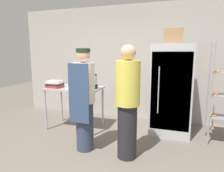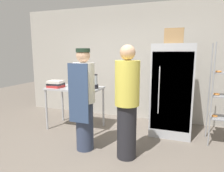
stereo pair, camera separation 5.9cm
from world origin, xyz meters
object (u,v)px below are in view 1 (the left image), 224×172
Objects in this scene: refrigerator at (171,90)px; binder_stack at (55,84)px; person_baker at (84,99)px; cardboard_storage_box at (173,36)px; blender_pitcher at (94,82)px; person_customer at (127,102)px; donut_box at (79,86)px.

refrigerator is 2.42m from binder_stack.
person_baker is at bearing -137.98° from refrigerator.
person_baker is (-1.33, -1.15, -1.05)m from cardboard_storage_box.
person_customer is (0.93, -0.85, -0.14)m from blender_pitcher.
blender_pitcher is (0.30, 0.09, 0.09)m from donut_box.
blender_pitcher is at bearing 17.26° from donut_box.
person_baker is at bearing -77.69° from blender_pitcher.
binder_stack is at bearing -175.37° from donut_box.
donut_box is at bearing -165.65° from refrigerator.
person_customer is (1.23, -0.76, -0.05)m from donut_box.
blender_pitcher is at bearing -166.24° from refrigerator.
cardboard_storage_box is at bearing 40.80° from person_baker.
person_baker is at bearing -139.20° from cardboard_storage_box.
blender_pitcher is 0.17× the size of person_customer.
donut_box reaches higher than binder_stack.
donut_box is 0.96× the size of blender_pitcher.
cardboard_storage_box is at bearing -95.42° from refrigerator.
donut_box is at bearing 123.25° from person_baker.
blender_pitcher is 0.87m from binder_stack.
binder_stack is 0.19× the size of person_baker.
refrigerator is at bearing 14.35° from donut_box.
refrigerator is 1.36m from person_customer.
refrigerator reaches higher than donut_box.
cardboard_storage_box reaches higher than blender_pitcher.
donut_box is 0.16× the size of person_customer.
person_customer is (-0.58, -1.17, -1.04)m from cardboard_storage_box.
blender_pitcher is 0.86× the size of cardboard_storage_box.
cardboard_storage_box reaches higher than donut_box.
cardboard_storage_box reaches higher than person_baker.
person_customer is at bearing -31.74° from donut_box.
person_customer is (0.74, -0.02, 0.01)m from person_baker.
binder_stack is 1.92m from person_customer.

